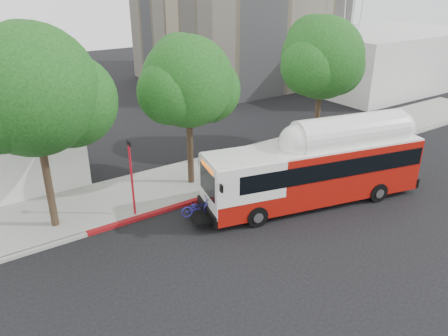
% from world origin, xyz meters
% --- Properties ---
extents(ground, '(120.00, 120.00, 0.00)m').
position_xyz_m(ground, '(0.00, 0.00, 0.00)').
color(ground, black).
rests_on(ground, ground).
extents(sidewalk, '(60.00, 5.00, 0.15)m').
position_xyz_m(sidewalk, '(0.00, 6.50, 0.07)').
color(sidewalk, gray).
rests_on(sidewalk, ground).
extents(curb_strip, '(60.00, 0.30, 0.15)m').
position_xyz_m(curb_strip, '(0.00, 3.90, 0.07)').
color(curb_strip, gray).
rests_on(curb_strip, ground).
extents(red_curb_segment, '(10.00, 0.32, 0.16)m').
position_xyz_m(red_curb_segment, '(-3.00, 3.90, 0.08)').
color(red_curb_segment, maroon).
rests_on(red_curb_segment, ground).
extents(street_tree_left, '(6.67, 5.80, 9.74)m').
position_xyz_m(street_tree_left, '(-8.53, 5.56, 6.60)').
color(street_tree_left, '#2D2116').
rests_on(street_tree_left, ground).
extents(street_tree_mid, '(5.75, 5.00, 8.62)m').
position_xyz_m(street_tree_mid, '(-0.59, 6.06, 5.91)').
color(street_tree_mid, '#2D2116').
rests_on(street_tree_mid, ground).
extents(street_tree_right, '(6.21, 5.40, 9.18)m').
position_xyz_m(street_tree_right, '(9.44, 5.86, 6.26)').
color(street_tree_right, '#2D2116').
rests_on(street_tree_right, ground).
extents(horizon_block, '(20.00, 12.00, 6.00)m').
position_xyz_m(horizon_block, '(30.00, 16.00, 3.00)').
color(horizon_block, silver).
rests_on(horizon_block, ground).
extents(transit_bus, '(13.02, 5.25, 3.80)m').
position_xyz_m(transit_bus, '(3.36, 0.27, 1.78)').
color(transit_bus, '#9E120A').
rests_on(transit_bus, ground).
extents(signal_pole, '(0.12, 0.39, 4.13)m').
position_xyz_m(signal_pole, '(-5.34, 4.29, 2.12)').
color(signal_pole, red).
rests_on(signal_pole, ground).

